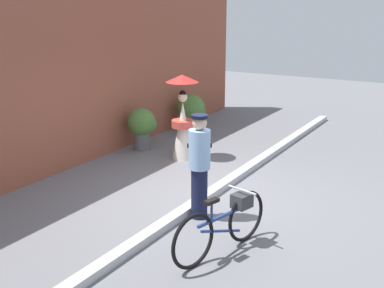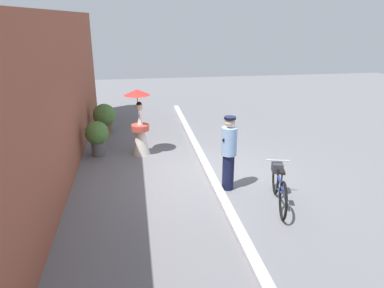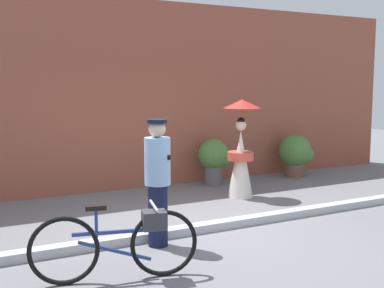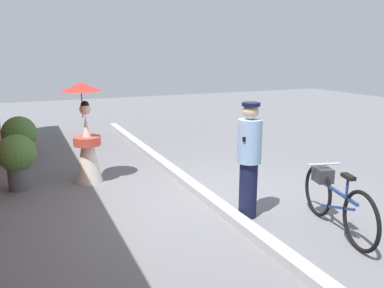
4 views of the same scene
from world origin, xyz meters
name	(u,v)px [view 4 (image 4 of 4)]	position (x,y,z in m)	size (l,w,h in m)	color
ground_plane	(209,202)	(0.00, 0.00, 0.00)	(30.00, 30.00, 0.00)	slate
sidewalk_curb	(209,198)	(0.00, 0.00, 0.06)	(14.00, 0.20, 0.12)	#B2B2B7
bicycle_near_officer	(335,199)	(-1.56, -1.12, 0.43)	(1.79, 0.59, 0.85)	black
person_officer	(249,157)	(-0.74, -0.26, 0.90)	(0.34, 0.34, 1.68)	#141938
person_with_parasol	(86,136)	(1.78, 1.61, 0.88)	(0.70, 0.70, 1.84)	silver
potted_plant_by_door	(18,157)	(1.89, 2.77, 0.58)	(0.67, 0.65, 0.98)	#59595B
potted_plant_small	(20,135)	(4.04, 2.71, 0.54)	(0.77, 0.75, 0.97)	brown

